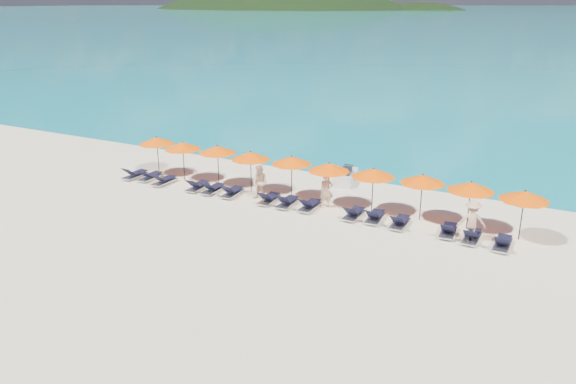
% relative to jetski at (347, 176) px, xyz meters
% --- Properties ---
extents(ground, '(1400.00, 1400.00, 0.00)m').
position_rel_jetski_xyz_m(ground, '(-0.48, -9.17, -0.36)').
color(ground, beige).
extents(headland_main, '(374.00, 242.00, 126.50)m').
position_rel_jetski_xyz_m(headland_main, '(-300.48, 530.83, -38.36)').
color(headland_main, black).
rests_on(headland_main, ground).
extents(headland_small, '(162.00, 126.00, 85.50)m').
position_rel_jetski_xyz_m(headland_small, '(-150.48, 550.83, -35.36)').
color(headland_small, black).
rests_on(headland_small, ground).
extents(jetski, '(1.36, 2.55, 0.86)m').
position_rel_jetski_xyz_m(jetski, '(0.00, 0.00, 0.00)').
color(jetski, silver).
rests_on(jetski, ground).
extents(beachgoer_a, '(0.76, 0.71, 1.74)m').
position_rel_jetski_xyz_m(beachgoer_a, '(0.66, -4.28, 0.51)').
color(beachgoer_a, tan).
rests_on(beachgoer_a, ground).
extents(beachgoer_b, '(0.93, 0.58, 1.86)m').
position_rel_jetski_xyz_m(beachgoer_b, '(-2.81, -4.87, 0.57)').
color(beachgoer_b, tan).
rests_on(beachgoer_b, ground).
extents(beachgoer_c, '(1.29, 0.84, 1.85)m').
position_rel_jetski_xyz_m(beachgoer_c, '(7.86, -5.08, 0.57)').
color(beachgoer_c, tan).
rests_on(beachgoer_c, ground).
extents(umbrella_0, '(2.10, 2.10, 2.28)m').
position_rel_jetski_xyz_m(umbrella_0, '(-10.56, -3.70, 1.66)').
color(umbrella_0, black).
rests_on(umbrella_0, ground).
extents(umbrella_1, '(2.10, 2.10, 2.28)m').
position_rel_jetski_xyz_m(umbrella_1, '(-8.45, -3.96, 1.66)').
color(umbrella_1, black).
rests_on(umbrella_1, ground).
extents(umbrella_2, '(2.10, 2.10, 2.28)m').
position_rel_jetski_xyz_m(umbrella_2, '(-6.22, -3.71, 1.66)').
color(umbrella_2, black).
rests_on(umbrella_2, ground).
extents(umbrella_3, '(2.10, 2.10, 2.28)m').
position_rel_jetski_xyz_m(umbrella_3, '(-3.92, -3.96, 1.66)').
color(umbrella_3, black).
rests_on(umbrella_3, ground).
extents(umbrella_4, '(2.10, 2.10, 2.28)m').
position_rel_jetski_xyz_m(umbrella_4, '(-1.57, -3.73, 1.66)').
color(umbrella_4, black).
rests_on(umbrella_4, ground).
extents(umbrella_5, '(2.10, 2.10, 2.28)m').
position_rel_jetski_xyz_m(umbrella_5, '(0.65, -3.96, 1.66)').
color(umbrella_5, black).
rests_on(umbrella_5, ground).
extents(umbrella_6, '(2.10, 2.10, 2.28)m').
position_rel_jetski_xyz_m(umbrella_6, '(2.91, -3.82, 1.66)').
color(umbrella_6, black).
rests_on(umbrella_6, ground).
extents(umbrella_7, '(2.10, 2.10, 2.28)m').
position_rel_jetski_xyz_m(umbrella_7, '(5.26, -3.70, 1.66)').
color(umbrella_7, black).
rests_on(umbrella_7, ground).
extents(umbrella_8, '(2.10, 2.10, 2.28)m').
position_rel_jetski_xyz_m(umbrella_8, '(7.45, -3.78, 1.66)').
color(umbrella_8, black).
rests_on(umbrella_8, ground).
extents(umbrella_9, '(2.10, 2.10, 2.28)m').
position_rel_jetski_xyz_m(umbrella_9, '(9.70, -3.95, 1.66)').
color(umbrella_9, black).
rests_on(umbrella_9, ground).
extents(lounger_0, '(0.64, 1.71, 0.66)m').
position_rel_jetski_xyz_m(lounger_0, '(-11.19, -5.08, -0.12)').
color(lounger_0, silver).
rests_on(lounger_0, ground).
extents(lounger_1, '(0.64, 1.71, 0.66)m').
position_rel_jetski_xyz_m(lounger_1, '(-10.15, -4.94, -0.12)').
color(lounger_1, silver).
rests_on(lounger_1, ground).
extents(lounger_2, '(0.63, 1.70, 0.66)m').
position_rel_jetski_xyz_m(lounger_2, '(-8.93, -5.19, -0.12)').
color(lounger_2, silver).
rests_on(lounger_2, ground).
extents(lounger_3, '(0.74, 1.74, 0.66)m').
position_rel_jetski_xyz_m(lounger_3, '(-6.65, -5.10, -0.12)').
color(lounger_3, silver).
rests_on(lounger_3, ground).
extents(lounger_4, '(0.69, 1.72, 0.66)m').
position_rel_jetski_xyz_m(lounger_4, '(-5.64, -5.08, -0.12)').
color(lounger_4, silver).
rests_on(lounger_4, ground).
extents(lounger_5, '(0.77, 1.75, 0.66)m').
position_rel_jetski_xyz_m(lounger_5, '(-4.44, -5.04, -0.12)').
color(lounger_5, silver).
rests_on(lounger_5, ground).
extents(lounger_6, '(0.73, 1.74, 0.66)m').
position_rel_jetski_xyz_m(lounger_6, '(-2.19, -5.04, -0.12)').
color(lounger_6, silver).
rests_on(lounger_6, ground).
extents(lounger_7, '(0.72, 1.73, 0.66)m').
position_rel_jetski_xyz_m(lounger_7, '(-1.13, -5.03, -0.12)').
color(lounger_7, silver).
rests_on(lounger_7, ground).
extents(lounger_8, '(0.65, 1.71, 0.66)m').
position_rel_jetski_xyz_m(lounger_8, '(0.08, -4.94, -0.12)').
color(lounger_8, silver).
rests_on(lounger_8, ground).
extents(lounger_9, '(0.63, 1.70, 0.66)m').
position_rel_jetski_xyz_m(lounger_9, '(2.44, -4.95, -0.12)').
color(lounger_9, silver).
rests_on(lounger_9, ground).
extents(lounger_10, '(0.78, 1.75, 0.66)m').
position_rel_jetski_xyz_m(lounger_10, '(3.46, -4.86, -0.12)').
color(lounger_10, silver).
rests_on(lounger_10, ground).
extents(lounger_11, '(0.67, 1.72, 0.66)m').
position_rel_jetski_xyz_m(lounger_11, '(4.70, -4.97, -0.12)').
color(lounger_11, silver).
rests_on(lounger_11, ground).
extents(lounger_12, '(0.76, 1.75, 0.66)m').
position_rel_jetski_xyz_m(lounger_12, '(6.88, -4.90, -0.12)').
color(lounger_12, silver).
rests_on(lounger_12, ground).
extents(lounger_13, '(0.64, 1.71, 0.66)m').
position_rel_jetski_xyz_m(lounger_13, '(7.93, -5.08, -0.12)').
color(lounger_13, silver).
rests_on(lounger_13, ground).
extents(lounger_14, '(0.62, 1.70, 0.66)m').
position_rel_jetski_xyz_m(lounger_14, '(9.20, -5.20, -0.12)').
color(lounger_14, silver).
rests_on(lounger_14, ground).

